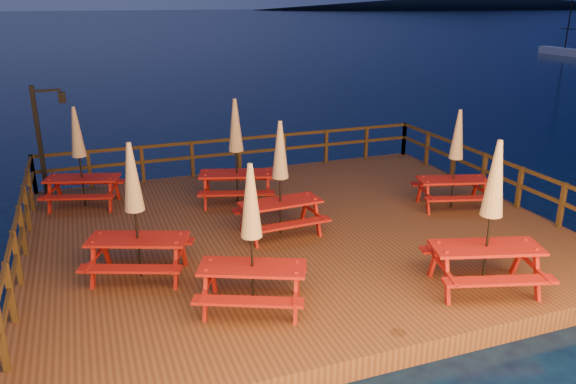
% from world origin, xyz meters
% --- Properties ---
extents(ground, '(500.00, 500.00, 0.00)m').
position_xyz_m(ground, '(0.00, 0.00, 0.00)').
color(ground, black).
rests_on(ground, ground).
extents(deck, '(12.00, 10.00, 0.40)m').
position_xyz_m(deck, '(0.00, 0.00, 0.20)').
color(deck, '#4E2C19').
rests_on(deck, ground).
extents(deck_piles, '(11.44, 9.44, 1.40)m').
position_xyz_m(deck_piles, '(0.00, 0.00, -0.30)').
color(deck_piles, '#32210F').
rests_on(deck_piles, ground).
extents(railing, '(11.80, 9.75, 1.10)m').
position_xyz_m(railing, '(0.00, 1.78, 1.16)').
color(railing, '#32210F').
rests_on(railing, deck).
extents(lamp_post, '(0.85, 0.18, 3.00)m').
position_xyz_m(lamp_post, '(-5.39, 4.55, 2.20)').
color(lamp_post, black).
rests_on(lamp_post, deck).
extents(headland_right, '(230.40, 86.40, 7.00)m').
position_xyz_m(headland_right, '(185.00, 230.00, 3.50)').
color(headland_right, black).
rests_on(headland_right, ground).
extents(sailboat, '(1.36, 6.89, 10.19)m').
position_xyz_m(sailboat, '(41.54, 32.52, 0.34)').
color(sailboat, white).
rests_on(sailboat, ground).
extents(picnic_table_0, '(2.11, 1.89, 2.54)m').
position_xyz_m(picnic_table_0, '(4.28, -0.05, 1.72)').
color(picnic_table_0, maroon).
rests_on(picnic_table_0, deck).
extents(picnic_table_1, '(2.31, 2.08, 2.75)m').
position_xyz_m(picnic_table_1, '(-0.81, 2.18, 1.83)').
color(picnic_table_1, maroon).
rests_on(picnic_table_1, deck).
extents(picnic_table_2, '(1.93, 1.62, 2.63)m').
position_xyz_m(picnic_table_2, '(-0.44, -0.15, 1.77)').
color(picnic_table_2, maroon).
rests_on(picnic_table_2, deck).
extents(picnic_table_3, '(2.29, 2.12, 2.62)m').
position_xyz_m(picnic_table_3, '(-1.97, -3.01, 1.76)').
color(picnic_table_3, maroon).
rests_on(picnic_table_3, deck).
extents(picnic_table_4, '(2.36, 2.12, 2.84)m').
position_xyz_m(picnic_table_4, '(2.24, -3.85, 1.87)').
color(picnic_table_4, maroon).
rests_on(picnic_table_4, deck).
extents(picnic_table_5, '(2.31, 2.12, 2.68)m').
position_xyz_m(picnic_table_5, '(-3.68, -1.15, 1.79)').
color(picnic_table_5, maroon).
rests_on(picnic_table_5, deck).
extents(picnic_table_6, '(2.18, 1.96, 2.60)m').
position_xyz_m(picnic_table_6, '(-4.59, 3.33, 1.75)').
color(picnic_table_6, maroon).
rests_on(picnic_table_6, deck).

